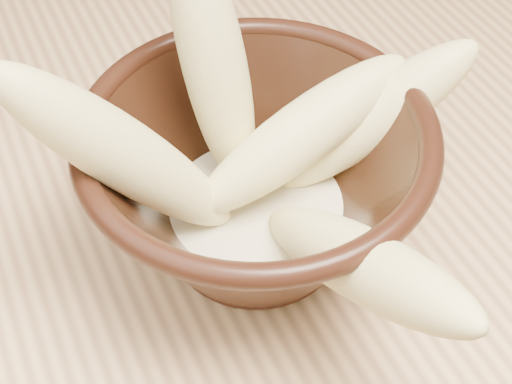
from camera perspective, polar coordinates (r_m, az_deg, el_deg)
table at (r=0.66m, az=-0.06°, el=3.80°), size 1.20×0.80×0.75m
bowl at (r=0.43m, az=-0.00°, el=0.85°), size 0.21×0.21×0.11m
milk_puddle at (r=0.46m, az=-0.00°, el=-1.53°), size 0.12×0.12×0.02m
banana_upright at (r=0.43m, az=-3.40°, el=10.29°), size 0.05×0.09×0.17m
banana_left at (r=0.39m, az=-10.48°, el=2.95°), size 0.14×0.07×0.16m
banana_right at (r=0.45m, az=9.36°, el=5.95°), size 0.15×0.06×0.12m
banana_across at (r=0.43m, az=3.72°, el=4.70°), size 0.17×0.06×0.09m
banana_front at (r=0.38m, az=8.22°, el=-5.61°), size 0.06×0.18×0.12m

